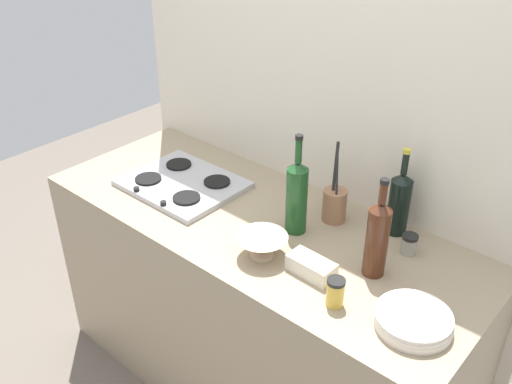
{
  "coord_description": "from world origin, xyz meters",
  "views": [
    {
      "loc": [
        1.19,
        -1.36,
        2.09
      ],
      "look_at": [
        0.0,
        0.0,
        1.02
      ],
      "focal_mm": 39.52,
      "sensor_mm": 36.0,
      "label": 1
    }
  ],
  "objects": [
    {
      "name": "condiment_jar_front",
      "position": [
        0.5,
        -0.2,
        0.95
      ],
      "size": [
        0.06,
        0.06,
        0.1
      ],
      "color": "gold",
      "rests_on": "counter_block"
    },
    {
      "name": "counter_block",
      "position": [
        0.0,
        0.0,
        0.45
      ],
      "size": [
        1.8,
        0.7,
        0.9
      ],
      "primitive_type": "cube",
      "color": "tan",
      "rests_on": "ground"
    },
    {
      "name": "utensil_crock",
      "position": [
        0.23,
        0.19,
        0.97
      ],
      "size": [
        0.09,
        0.09,
        0.32
      ],
      "color": "#996B4C",
      "rests_on": "counter_block"
    },
    {
      "name": "wine_bottle_mid_right",
      "position": [
        0.44,
        0.28,
        1.03
      ],
      "size": [
        0.08,
        0.08,
        0.34
      ],
      "color": "black",
      "rests_on": "counter_block"
    },
    {
      "name": "condiment_jar_rear",
      "position": [
        0.54,
        0.19,
        0.94
      ],
      "size": [
        0.06,
        0.06,
        0.07
      ],
      "color": "#9E998C",
      "rests_on": "counter_block"
    },
    {
      "name": "wine_bottle_mid_left",
      "position": [
        0.51,
        0.01,
        1.04
      ],
      "size": [
        0.07,
        0.07,
        0.36
      ],
      "color": "#472314",
      "rests_on": "counter_block"
    },
    {
      "name": "stovetop_hob",
      "position": [
        -0.4,
        -0.02,
        0.91
      ],
      "size": [
        0.47,
        0.38,
        0.04
      ],
      "color": "#B2B2B7",
      "rests_on": "counter_block"
    },
    {
      "name": "plate_stack",
      "position": [
        0.73,
        -0.13,
        0.92
      ],
      "size": [
        0.23,
        0.23,
        0.05
      ],
      "color": "silver",
      "rests_on": "counter_block"
    },
    {
      "name": "butter_dish",
      "position": [
        0.36,
        -0.13,
        0.93
      ],
      "size": [
        0.17,
        0.09,
        0.06
      ],
      "primitive_type": "cube",
      "rotation": [
        0.0,
        0.0,
        -0.04
      ],
      "color": "silver",
      "rests_on": "counter_block"
    },
    {
      "name": "wine_bottle_leftmost",
      "position": [
        0.16,
        0.04,
        1.05
      ],
      "size": [
        0.08,
        0.08,
        0.39
      ],
      "color": "#19471E",
      "rests_on": "counter_block"
    },
    {
      "name": "mixing_bowl",
      "position": [
        0.17,
        -0.16,
        0.94
      ],
      "size": [
        0.18,
        0.18,
        0.08
      ],
      "color": "beige",
      "rests_on": "counter_block"
    },
    {
      "name": "ground_plane",
      "position": [
        0.0,
        0.0,
        0.0
      ],
      "size": [
        6.0,
        6.0,
        0.0
      ],
      "primitive_type": "plane",
      "color": "#6B6056",
      "rests_on": "ground"
    },
    {
      "name": "backsplash_panel",
      "position": [
        0.0,
        0.38,
        1.22
      ],
      "size": [
        1.9,
        0.06,
        2.43
      ],
      "primitive_type": "cube",
      "color": "beige",
      "rests_on": "ground"
    }
  ]
}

